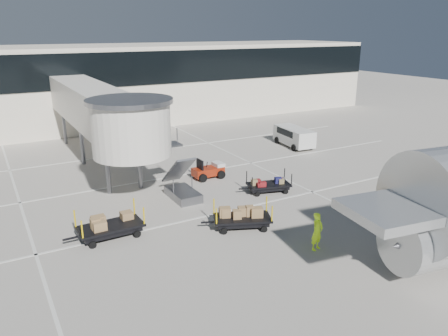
{
  "coord_description": "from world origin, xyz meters",
  "views": [
    {
      "loc": [
        -11.22,
        -17.35,
        9.7
      ],
      "look_at": [
        0.57,
        3.53,
        2.0
      ],
      "focal_mm": 35.0,
      "sensor_mm": 36.0,
      "label": 1
    }
  ],
  "objects_px": {
    "suitcase_cart": "(269,185)",
    "ground_worker": "(317,231)",
    "box_cart_far": "(110,227)",
    "baggage_tug": "(209,171)",
    "minivan": "(293,135)",
    "box_cart_near": "(240,218)"
  },
  "relations": [
    {
      "from": "suitcase_cart",
      "to": "ground_worker",
      "type": "distance_m",
      "value": 7.54
    },
    {
      "from": "box_cart_far",
      "to": "ground_worker",
      "type": "bearing_deg",
      "value": -38.28
    },
    {
      "from": "baggage_tug",
      "to": "ground_worker",
      "type": "distance_m",
      "value": 11.36
    },
    {
      "from": "ground_worker",
      "to": "minivan",
      "type": "height_order",
      "value": "ground_worker"
    },
    {
      "from": "box_cart_far",
      "to": "ground_worker",
      "type": "xyz_separation_m",
      "value": [
        7.88,
        -5.9,
        0.36
      ]
    },
    {
      "from": "baggage_tug",
      "to": "suitcase_cart",
      "type": "height_order",
      "value": "baggage_tug"
    },
    {
      "from": "box_cart_far",
      "to": "minivan",
      "type": "height_order",
      "value": "minivan"
    },
    {
      "from": "baggage_tug",
      "to": "ground_worker",
      "type": "relative_size",
      "value": 1.2
    },
    {
      "from": "minivan",
      "to": "ground_worker",
      "type": "bearing_deg",
      "value": -118.6
    },
    {
      "from": "baggage_tug",
      "to": "suitcase_cart",
      "type": "xyz_separation_m",
      "value": [
        2.0,
        -4.21,
        -0.07
      ]
    },
    {
      "from": "suitcase_cart",
      "to": "ground_worker",
      "type": "xyz_separation_m",
      "value": [
        -2.36,
        -7.14,
        0.46
      ]
    },
    {
      "from": "suitcase_cart",
      "to": "box_cart_far",
      "type": "bearing_deg",
      "value": -157.3
    },
    {
      "from": "box_cart_near",
      "to": "ground_worker",
      "type": "height_order",
      "value": "ground_worker"
    },
    {
      "from": "suitcase_cart",
      "to": "ground_worker",
      "type": "relative_size",
      "value": 1.83
    },
    {
      "from": "box_cart_near",
      "to": "ground_worker",
      "type": "bearing_deg",
      "value": -39.95
    },
    {
      "from": "baggage_tug",
      "to": "box_cart_near",
      "type": "relative_size",
      "value": 0.6
    },
    {
      "from": "baggage_tug",
      "to": "minivan",
      "type": "relative_size",
      "value": 0.49
    },
    {
      "from": "minivan",
      "to": "box_cart_far",
      "type": "bearing_deg",
      "value": -146.96
    },
    {
      "from": "box_cart_far",
      "to": "minivan",
      "type": "bearing_deg",
      "value": 25.45
    },
    {
      "from": "ground_worker",
      "to": "baggage_tug",
      "type": "bearing_deg",
      "value": 72.34
    },
    {
      "from": "suitcase_cart",
      "to": "ground_worker",
      "type": "height_order",
      "value": "ground_worker"
    },
    {
      "from": "ground_worker",
      "to": "minivan",
      "type": "xyz_separation_m",
      "value": [
        10.59,
        15.27,
        0.06
      ]
    }
  ]
}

